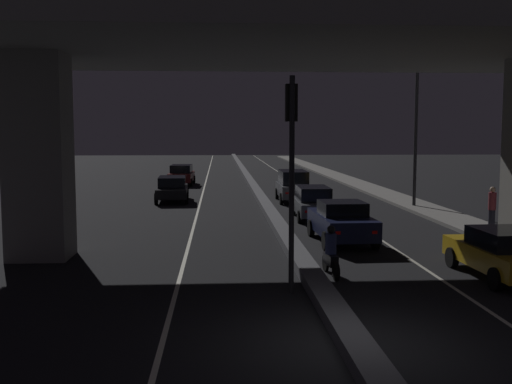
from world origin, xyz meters
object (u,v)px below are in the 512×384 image
street_lamp (411,120)px  car_dark_red_second_oncoming (182,174)px  car_dark_blue_second (342,221)px  car_grey_third (313,202)px  pedestrian_on_sidewalk (492,208)px  motorcycle_black_filtering_near (331,254)px  car_taxi_yellow_lead (504,253)px  car_grey_fourth (293,185)px  traffic_light_left_of_median (291,147)px  car_black_lead_oncoming (172,188)px

street_lamp → car_dark_red_second_oncoming: size_ratio=1.86×
car_dark_blue_second → car_grey_third: size_ratio=1.03×
car_dark_red_second_oncoming → pedestrian_on_sidewalk: pedestrian_on_sidewalk is taller
car_dark_blue_second → car_dark_red_second_oncoming: 26.72m
street_lamp → car_dark_blue_second: (-5.80, -9.98, -4.02)m
car_grey_third → car_dark_red_second_oncoming: 20.69m
street_lamp → motorcycle_black_filtering_near: street_lamp is taller
car_taxi_yellow_lead → car_dark_blue_second: car_dark_blue_second is taller
car_taxi_yellow_lead → car_grey_fourth: size_ratio=0.95×
traffic_light_left_of_median → car_grey_third: 13.82m
car_dark_blue_second → car_black_lead_oncoming: car_dark_blue_second is taller
traffic_light_left_of_median → car_dark_red_second_oncoming: 33.00m
car_grey_fourth → car_dark_red_second_oncoming: (-7.45, 12.01, -0.15)m
traffic_light_left_of_median → car_dark_blue_second: (2.76, 6.90, -2.98)m
car_taxi_yellow_lead → motorcycle_black_filtering_near: (-4.90, 0.54, -0.10)m
pedestrian_on_sidewalk → street_lamp: bearing=94.5°
car_dark_blue_second → motorcycle_black_filtering_near: 5.44m
street_lamp → pedestrian_on_sidewalk: (0.67, -8.62, -3.74)m
car_taxi_yellow_lead → pedestrian_on_sidewalk: bearing=-24.2°
car_dark_red_second_oncoming → pedestrian_on_sidewalk: (14.08, -24.25, 0.24)m
car_black_lead_oncoming → street_lamp: bearing=70.3°
car_dark_blue_second → car_taxi_yellow_lead: bearing=-150.6°
car_grey_fourth → pedestrian_on_sidewalk: 13.92m
car_grey_third → motorcycle_black_filtering_near: 11.66m
car_black_lead_oncoming → motorcycle_black_filtering_near: bearing=15.0°
car_grey_fourth → car_grey_third: bearing=-179.0°
traffic_light_left_of_median → car_black_lead_oncoming: size_ratio=1.19×
car_grey_fourth → motorcycle_black_filtering_near: bearing=176.7°
car_taxi_yellow_lead → motorcycle_black_filtering_near: bearing=81.9°
car_taxi_yellow_lead → pedestrian_on_sidewalk: (2.97, 7.16, 0.35)m
car_taxi_yellow_lead → motorcycle_black_filtering_near: size_ratio=2.51×
traffic_light_left_of_median → car_grey_fourth: 20.85m
car_grey_third → car_black_lead_oncoming: (-7.36, 7.77, 0.01)m
car_black_lead_oncoming → motorcycle_black_filtering_near: (6.06, -19.36, -0.18)m
motorcycle_black_filtering_near → traffic_light_left_of_median: bearing=135.9°
car_grey_third → pedestrian_on_sidewalk: bearing=-126.1°
car_dark_red_second_oncoming → traffic_light_left_of_median: bearing=10.5°
car_grey_fourth → pedestrian_on_sidewalk: pedestrian_on_sidewalk is taller
car_black_lead_oncoming → car_taxi_yellow_lead: bearing=26.4°
car_grey_third → car_grey_fourth: size_ratio=0.96×
street_lamp → pedestrian_on_sidewalk: 9.42m
car_dark_blue_second → car_grey_fourth: bearing=-1.0°
car_black_lead_oncoming → motorcycle_black_filtering_near: car_black_lead_oncoming is taller
street_lamp → car_taxi_yellow_lead: size_ratio=1.92×
car_dark_blue_second → car_black_lead_oncoming: size_ratio=0.95×
pedestrian_on_sidewalk → car_black_lead_oncoming: bearing=137.5°
traffic_light_left_of_median → pedestrian_on_sidewalk: 12.68m
traffic_light_left_of_median → car_dark_blue_second: 8.01m
car_taxi_yellow_lead → car_grey_third: bearing=14.8°
car_taxi_yellow_lead → car_black_lead_oncoming: (-10.96, 19.91, 0.07)m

